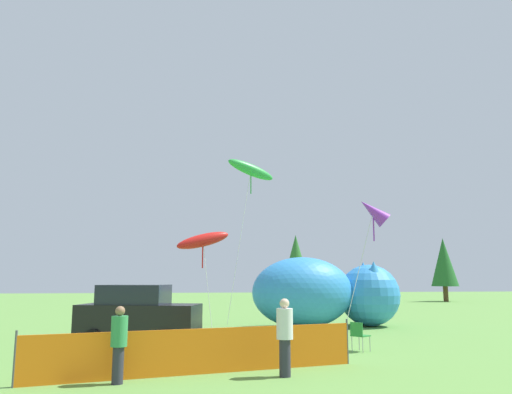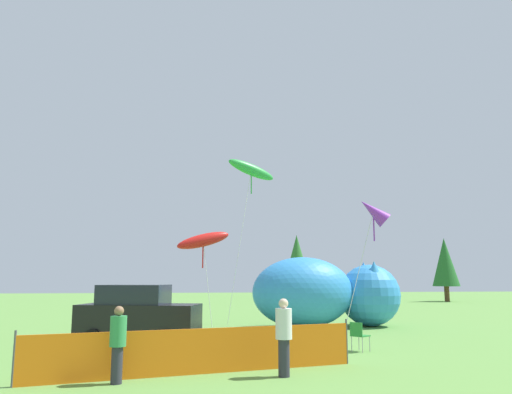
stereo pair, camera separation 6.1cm
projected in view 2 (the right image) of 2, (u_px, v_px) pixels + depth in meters
The scene contains 12 objects.
ground_plane at pixel (249, 350), 15.75m from camera, with size 120.00×120.00×0.00m, color #609342.
parked_car at pixel (138, 315), 17.20m from camera, with size 4.35×2.61×2.02m.
folding_chair at pixel (359, 334), 15.46m from camera, with size 0.65×0.65×0.90m.
inflatable_cat at pixel (323, 295), 23.05m from camera, with size 7.26×3.70×3.19m.
safety_fence at pixel (200, 351), 11.90m from camera, with size 7.89×1.97×1.16m.
spectator_in_blue_shirt at pixel (118, 341), 10.88m from camera, with size 0.36×0.36×1.65m.
spectator_in_yellow_shirt at pixel (284, 334), 11.66m from camera, with size 0.39×0.39×1.78m.
kite_red_lizard at pixel (203, 241), 23.57m from camera, with size 2.68×1.25×4.64m.
kite_green_fish at pixel (251, 170), 26.62m from camera, with size 2.87×1.72×8.65m.
kite_purple_delta at pixel (373, 211), 21.58m from camera, with size 2.58×1.46×5.82m.
horizon_tree_east at pixel (445, 262), 47.88m from camera, with size 2.53×2.53×6.03m.
horizon_tree_west at pixel (297, 259), 53.91m from camera, with size 2.87×2.87×6.84m.
Camera 2 is at (-1.84, -16.22, 2.27)m, focal length 35.00 mm.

